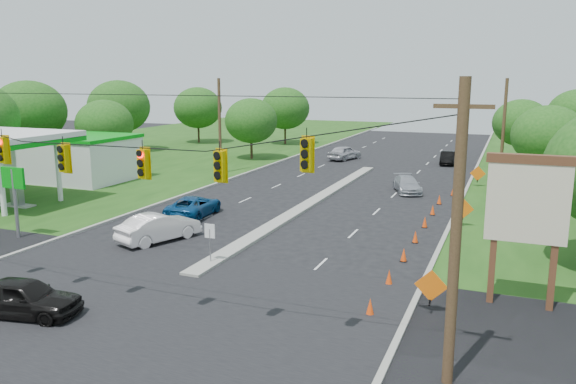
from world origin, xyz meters
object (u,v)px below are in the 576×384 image
at_px(gas_station, 52,154).
at_px(white_sedan, 159,227).
at_px(blue_pickup, 194,206).
at_px(black_sedan, 24,297).
at_px(pylon_sign, 536,209).

bearing_deg(gas_station, white_sedan, -31.78).
bearing_deg(blue_pickup, black_sedan, 93.00).
height_order(gas_station, pylon_sign, pylon_sign).
distance_m(black_sedan, white_sedan, 10.54).
height_order(pylon_sign, white_sedan, pylon_sign).
relative_size(gas_station, black_sedan, 4.47).
distance_m(gas_station, pylon_sign, 40.50).
relative_size(pylon_sign, white_sedan, 1.28).
bearing_deg(white_sedan, pylon_sign, -166.54).
xyz_separation_m(gas_station, blue_pickup, (17.70, -5.97, -1.89)).
relative_size(gas_station, blue_pickup, 3.99).
bearing_deg(blue_pickup, pylon_sign, 152.99).
height_order(black_sedan, white_sedan, white_sedan).
bearing_deg(gas_station, black_sedan, -47.93).
bearing_deg(gas_station, blue_pickup, -18.64).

